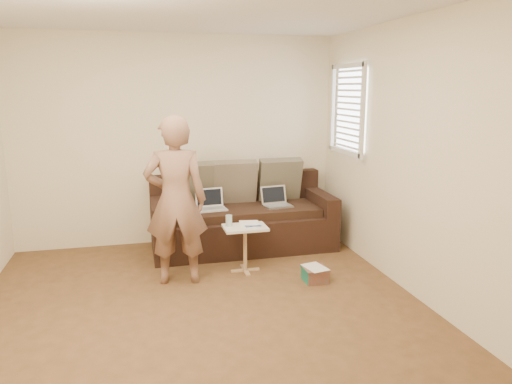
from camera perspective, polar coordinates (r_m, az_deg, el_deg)
floor at (r=4.35m, az=-5.93°, el=-14.53°), size 4.50×4.50×0.00m
ceiling at (r=3.94m, az=-6.82°, el=21.57°), size 4.50×4.50×0.00m
wall_back at (r=6.16m, az=-9.23°, el=5.98°), size 4.00×0.00×4.00m
wall_front at (r=1.81m, az=3.60°, el=-9.07°), size 4.00×0.00×4.00m
wall_right at (r=4.65m, az=18.92°, el=3.47°), size 0.00×4.50×4.50m
window_blinds at (r=5.90m, az=10.81°, el=9.55°), size 0.12×0.88×1.08m
sofa at (r=5.96m, az=-1.60°, el=-2.63°), size 2.20×0.95×0.85m
pillow_left at (r=5.99m, az=-7.67°, el=0.91°), size 0.55×0.29×0.57m
pillow_mid at (r=6.08m, az=-2.53°, el=1.18°), size 0.55×0.27×0.57m
pillow_right at (r=6.25m, az=2.82°, el=1.49°), size 0.55×0.28×0.57m
laptop_silver at (r=5.95m, az=2.59°, el=-1.72°), size 0.36×0.28×0.22m
laptop_white at (r=5.81m, az=-5.21°, el=-2.11°), size 0.36×0.28×0.25m
person at (r=4.87m, az=-9.44°, el=-1.00°), size 0.67×0.49×1.71m
side_table at (r=5.24m, az=-1.29°, el=-6.72°), size 0.46×0.32×0.50m
drinking_glass at (r=5.17m, az=-3.22°, el=-3.39°), size 0.07×0.07×0.12m
scissors at (r=5.14m, az=-0.33°, el=-4.05°), size 0.19×0.12×0.02m
paper_on_table at (r=5.24m, az=-0.76°, el=-3.80°), size 0.25×0.33×0.00m
striped_box at (r=5.07m, az=6.97°, el=-9.59°), size 0.24×0.24×0.15m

